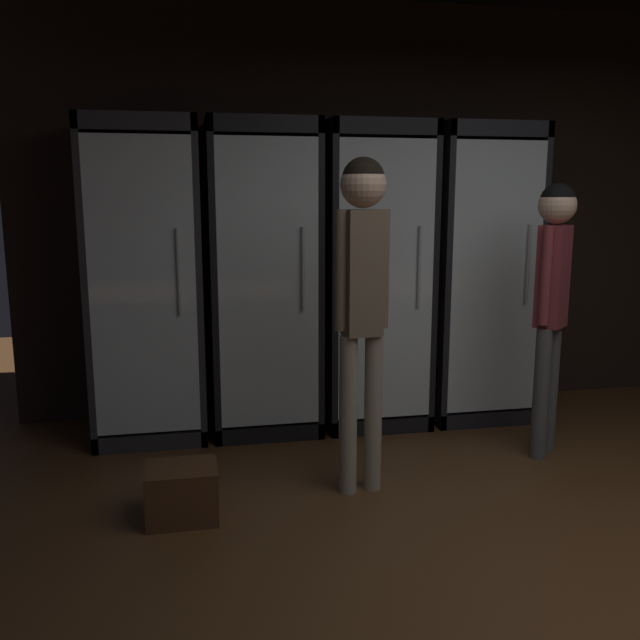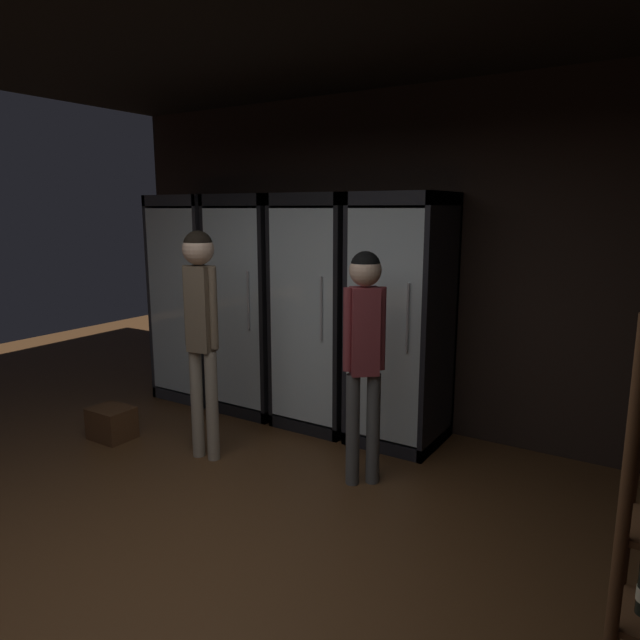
% 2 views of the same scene
% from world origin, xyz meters
% --- Properties ---
extents(wall_back, '(6.00, 0.06, 2.80)m').
position_xyz_m(wall_back, '(0.00, 3.03, 1.40)').
color(wall_back, black).
rests_on(wall_back, ground).
extents(cooler_far_left, '(0.68, 0.69, 1.97)m').
position_xyz_m(cooler_far_left, '(-2.10, 2.69, 0.96)').
color(cooler_far_left, '#2B2B30').
rests_on(cooler_far_left, ground).
extents(cooler_left, '(0.68, 0.69, 1.97)m').
position_xyz_m(cooler_left, '(-1.38, 2.69, 0.97)').
color(cooler_left, black).
rests_on(cooler_left, ground).
extents(cooler_center, '(0.68, 0.69, 1.97)m').
position_xyz_m(cooler_center, '(-0.65, 2.70, 0.96)').
color(cooler_center, black).
rests_on(cooler_center, ground).
extents(cooler_right, '(0.68, 0.69, 1.97)m').
position_xyz_m(cooler_right, '(0.07, 2.69, 0.97)').
color(cooler_right, black).
rests_on(cooler_right, ground).
extents(shopper_near, '(0.28, 0.22, 1.69)m').
position_xyz_m(shopper_near, '(-1.01, 1.56, 1.12)').
color(shopper_near, gray).
rests_on(shopper_near, ground).
extents(shopper_far, '(0.23, 0.22, 1.58)m').
position_xyz_m(shopper_far, '(0.18, 1.83, 1.01)').
color(shopper_far, '#4C4C4C').
rests_on(shopper_far, ground).
extents(wine_crate_floor, '(0.33, 0.27, 0.26)m').
position_xyz_m(wine_crate_floor, '(-1.91, 1.42, 0.13)').
color(wine_crate_floor, '#4C2D19').
rests_on(wine_crate_floor, ground).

